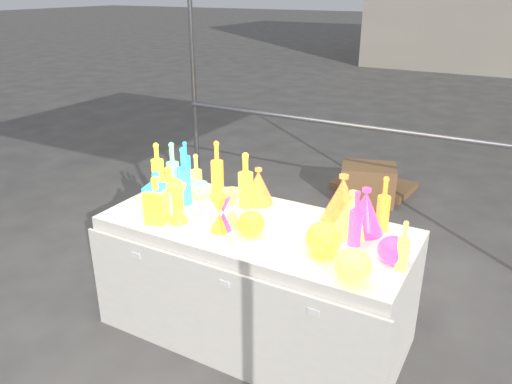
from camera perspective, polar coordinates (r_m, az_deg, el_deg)
The scene contains 30 objects.
ground at distance 3.30m, azimuth 0.00°, elevation -15.43°, with size 80.00×80.00×0.00m, color slate.
display_table at distance 3.07m, azimuth -0.09°, elevation -10.02°, with size 1.84×0.83×0.75m.
cardboard_box_closed at distance 5.11m, azimuth 12.64°, elevation 0.93°, with size 0.53×0.38×0.38m, color olive.
cardboard_box_flat at distance 5.52m, azimuth 13.28°, elevation 0.74°, with size 0.79×0.56×0.07m, color olive.
bottle_0 at distance 3.41m, azimuth -11.20°, elevation 2.97°, with size 0.08×0.08×0.32m, color #EB5116, non-canonical shape.
bottle_1 at distance 3.50m, azimuth -8.05°, elevation 3.45°, with size 0.07×0.07×0.29m, color #1A9426, non-canonical shape.
bottle_2 at distance 3.23m, azimuth -4.47°, elevation 2.70°, with size 0.08×0.08×0.37m, color yellow, non-canonical shape.
bottle_4 at distance 3.21m, azimuth -6.82°, elevation 1.82°, with size 0.07×0.07×0.30m, color #12706A, non-canonical shape.
bottle_5 at distance 3.23m, azimuth -9.48°, elevation 2.48°, with size 0.08×0.08×0.37m, color #AB2285, non-canonical shape.
bottle_6 at distance 3.05m, azimuth -1.20°, elevation 1.37°, with size 0.09×0.09×0.35m, color #EB5116, non-canonical shape.
bottle_7 at distance 3.12m, azimuth -8.23°, elevation 1.84°, with size 0.09×0.09×0.37m, color #1A9426, non-canonical shape.
decanter_0 at distance 2.92m, azimuth -11.34°, elevation -0.81°, with size 0.12×0.12×0.28m, color #EB5116, non-canonical shape.
decanter_1 at distance 3.06m, azimuth -9.92°, elevation 0.38°, with size 0.12×0.12×0.29m, color yellow, non-canonical shape.
decanter_2 at distance 2.97m, azimuth -11.26°, elevation -0.33°, with size 0.12×0.12×0.29m, color #1A9426, non-canonical shape.
hourglass_0 at distance 2.78m, azimuth -4.23°, elevation -2.48°, with size 0.11×0.11×0.21m, color yellow, non-canonical shape.
hourglass_1 at distance 2.79m, azimuth -3.77°, elevation -2.37°, with size 0.10×0.10×0.21m, color #1A4A9B, non-canonical shape.
hourglass_2 at distance 2.82m, azimuth -2.77°, elevation -1.91°, with size 0.11×0.11×0.22m, color #12706A, non-canonical shape.
hourglass_3 at distance 2.98m, azimuth -6.49°, elevation -0.81°, with size 0.10×0.10×0.21m, color #AB2285, non-canonical shape.
hourglass_4 at distance 2.91m, azimuth -8.95°, elevation -1.33°, with size 0.12×0.12×0.23m, color #EB5116, non-canonical shape.
globe_0 at distance 2.58m, azimuth 7.72°, elevation -5.48°, with size 0.19×0.19×0.15m, color #EB5116, non-canonical shape.
globe_1 at distance 2.38m, azimuth 11.01°, elevation -8.45°, with size 0.18×0.18×0.14m, color #12706A, non-canonical shape.
globe_2 at distance 2.74m, azimuth -0.56°, elevation -3.78°, with size 0.15×0.15×0.12m, color yellow, non-canonical shape.
globe_3 at distance 2.57m, azimuth 15.40°, elevation -6.58°, with size 0.16×0.16×0.13m, color #1A4A9B, non-canonical shape.
lampshade_0 at distance 3.13m, azimuth 0.28°, elevation 0.74°, with size 0.20×0.20×0.23m, color yellow, non-canonical shape.
lampshade_1 at distance 2.92m, azimuth 9.85°, elevation -0.71°, with size 0.24×0.24×0.29m, color yellow, non-canonical shape.
lampshade_2 at distance 2.82m, azimuth 12.34°, elevation -2.05°, with size 0.22×0.22×0.26m, color #1A4A9B, non-canonical shape.
lampshade_3 at distance 2.78m, azimuth 10.90°, elevation -2.34°, with size 0.21×0.21×0.25m, color #12706A, non-canonical shape.
bottle_9 at distance 2.84m, azimuth 14.40°, elevation -1.33°, with size 0.07×0.07×0.32m, color yellow, non-canonical shape.
bottle_10 at distance 2.65m, azimuth 11.33°, elevation -2.95°, with size 0.07×0.07×0.31m, color #1A4A9B, non-canonical shape.
bottle_11 at distance 2.50m, azimuth 16.51°, elevation -5.87°, with size 0.06×0.06×0.26m, color #12706A, non-canonical shape.
Camera 1 is at (1.27, -2.27, 2.03)m, focal length 35.00 mm.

